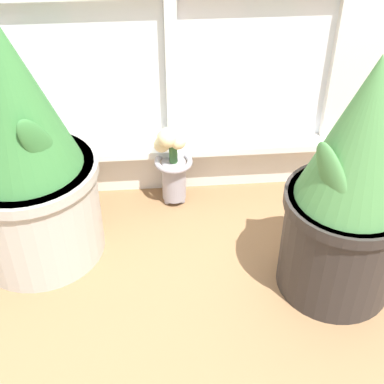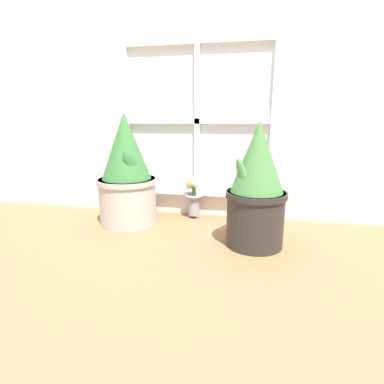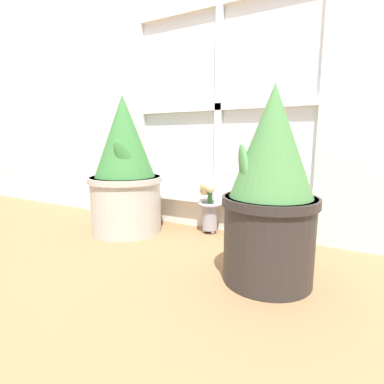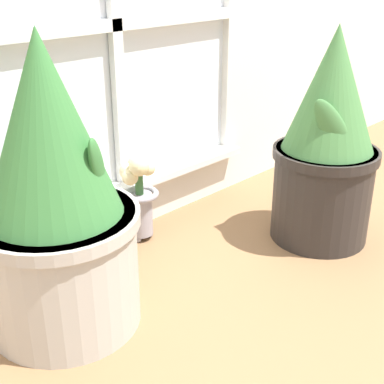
% 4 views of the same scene
% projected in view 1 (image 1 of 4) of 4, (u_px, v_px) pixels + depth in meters
% --- Properties ---
extents(ground_plane, '(10.00, 10.00, 0.00)m').
position_uv_depth(ground_plane, '(188.00, 325.00, 1.39)').
color(ground_plane, olive).
extents(potted_plant_left, '(0.40, 0.40, 0.73)m').
position_uv_depth(potted_plant_left, '(22.00, 156.00, 1.42)').
color(potted_plant_left, '#B7B2A8').
rests_on(potted_plant_left, ground_plane).
extents(potted_plant_right, '(0.33, 0.33, 0.68)m').
position_uv_depth(potted_plant_right, '(351.00, 191.00, 1.32)').
color(potted_plant_right, '#2D2826').
rests_on(potted_plant_right, ground_plane).
extents(flower_vase, '(0.12, 0.12, 0.30)m').
position_uv_depth(flower_vase, '(172.00, 160.00, 1.70)').
color(flower_vase, '#99939E').
rests_on(flower_vase, ground_plane).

